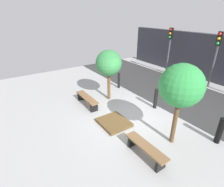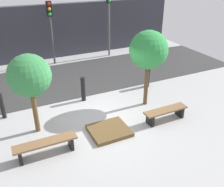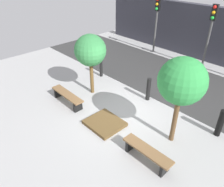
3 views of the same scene
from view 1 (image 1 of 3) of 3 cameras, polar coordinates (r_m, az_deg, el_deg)
name	(u,v)px [view 1 (image 1 of 3)]	position (r m, az deg, el deg)	size (l,w,h in m)	color
ground_plane	(130,117)	(8.21, 6.00, -7.69)	(18.00, 18.00, 0.00)	#A4A4A4
road_strip	(184,96)	(10.95, 22.48, -0.73)	(18.00, 4.35, 0.01)	#343434
building_facade	(223,61)	(13.60, 32.60, 9.02)	(16.20, 0.50, 3.10)	#33333D
bench_left	(87,99)	(9.09, -8.15, -1.86)	(1.86, 0.40, 0.48)	black
bench_right	(146,149)	(6.15, 10.96, -17.32)	(1.67, 0.41, 0.46)	black
planter_bed	(114,122)	(7.70, 0.61, -9.41)	(1.30, 1.17, 0.13)	brown
tree_behind_left_bench	(109,63)	(9.09, -1.08, 9.78)	(1.35, 1.35, 2.72)	brown
tree_behind_right_bench	(181,86)	(6.06, 21.67, 2.24)	(1.45, 1.45, 3.00)	brown
bollard_far_left	(119,80)	(11.07, 2.24, 4.30)	(0.16, 0.16, 0.99)	black
bollard_left	(156,99)	(8.95, 14.07, -1.60)	(0.18, 0.18, 1.04)	black
bollard_center	(220,131)	(7.57, 31.74, -10.30)	(0.21, 0.21, 1.03)	black
traffic_light_west	(170,43)	(14.18, 18.32, 15.53)	(0.28, 0.27, 3.39)	#4B4B4B
traffic_light_mid_west	(217,50)	(12.36, 31.03, 12.07)	(0.28, 0.27, 3.42)	#474747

